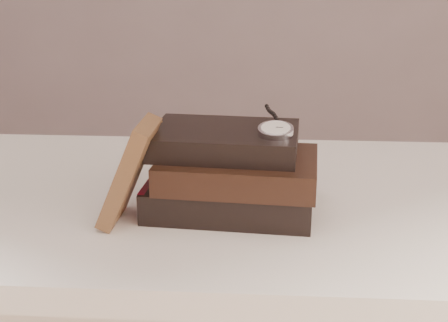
{
  "coord_description": "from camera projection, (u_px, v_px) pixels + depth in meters",
  "views": [
    {
      "loc": [
        0.13,
        -0.57,
        1.13
      ],
      "look_at": [
        0.07,
        0.29,
        0.82
      ],
      "focal_mm": 49.94,
      "sensor_mm": 36.0,
      "label": 1
    }
  ],
  "objects": [
    {
      "name": "table",
      "position": [
        184.0,
        244.0,
        1.03
      ],
      "size": [
        1.0,
        0.6,
        0.75
      ],
      "color": "white",
      "rests_on": "ground"
    },
    {
      "name": "book_stack",
      "position": [
        232.0,
        173.0,
        0.92
      ],
      "size": [
        0.26,
        0.19,
        0.12
      ],
      "color": "black",
      "rests_on": "table"
    },
    {
      "name": "journal",
      "position": [
        129.0,
        172.0,
        0.87
      ],
      "size": [
        0.09,
        0.1,
        0.15
      ],
      "primitive_type": "cube",
      "rotation": [
        0.0,
        0.41,
        -0.04
      ],
      "color": "#482E1B",
      "rests_on": "table"
    },
    {
      "name": "pocket_watch",
      "position": [
        275.0,
        129.0,
        0.88
      ],
      "size": [
        0.05,
        0.15,
        0.02
      ],
      "color": "silver",
      "rests_on": "book_stack"
    },
    {
      "name": "eyeglasses",
      "position": [
        185.0,
        145.0,
        1.01
      ],
      "size": [
        0.11,
        0.13,
        0.05
      ],
      "color": "silver",
      "rests_on": "book_stack"
    }
  ]
}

